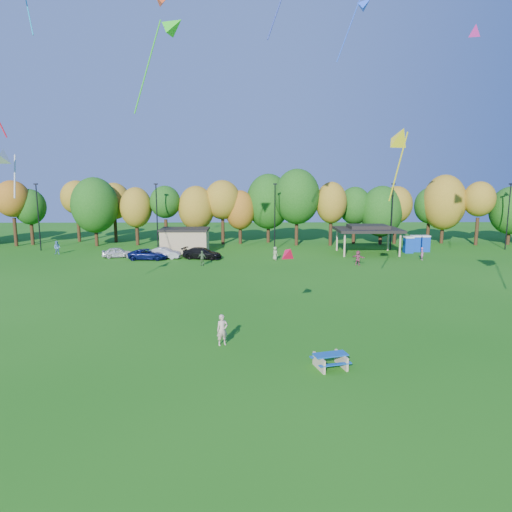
{
  "coord_description": "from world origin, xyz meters",
  "views": [
    {
      "loc": [
        -1.4,
        -21.96,
        9.8
      ],
      "look_at": [
        -1.02,
        6.0,
        5.0
      ],
      "focal_mm": 32.0,
      "sensor_mm": 36.0,
      "label": 1
    }
  ],
  "objects_px": {
    "car_c": "(148,254)",
    "car_a": "(118,252)",
    "car_d": "(202,253)",
    "kite_flyer": "(222,330)",
    "porta_potties": "(416,244)",
    "picnic_table": "(330,360)",
    "car_b": "(164,253)"
  },
  "relations": [
    {
      "from": "car_a",
      "to": "kite_flyer",
      "type": "bearing_deg",
      "value": -166.11
    },
    {
      "from": "kite_flyer",
      "to": "car_c",
      "type": "bearing_deg",
      "value": 90.32
    },
    {
      "from": "car_a",
      "to": "car_b",
      "type": "xyz_separation_m",
      "value": [
        5.95,
        -0.72,
        0.03
      ]
    },
    {
      "from": "car_b",
      "to": "car_c",
      "type": "distance_m",
      "value": 1.98
    },
    {
      "from": "car_d",
      "to": "porta_potties",
      "type": "bearing_deg",
      "value": -66.82
    },
    {
      "from": "car_b",
      "to": "picnic_table",
      "type": "bearing_deg",
      "value": -146.44
    },
    {
      "from": "picnic_table",
      "to": "car_d",
      "type": "bearing_deg",
      "value": 92.05
    },
    {
      "from": "kite_flyer",
      "to": "car_a",
      "type": "distance_m",
      "value": 33.89
    },
    {
      "from": "porta_potties",
      "to": "car_c",
      "type": "height_order",
      "value": "porta_potties"
    },
    {
      "from": "car_c",
      "to": "porta_potties",
      "type": "bearing_deg",
      "value": -78.5
    },
    {
      "from": "car_a",
      "to": "car_b",
      "type": "relative_size",
      "value": 0.93
    },
    {
      "from": "car_b",
      "to": "car_c",
      "type": "height_order",
      "value": "car_b"
    },
    {
      "from": "porta_potties",
      "to": "car_b",
      "type": "bearing_deg",
      "value": -172.08
    },
    {
      "from": "kite_flyer",
      "to": "car_a",
      "type": "xyz_separation_m",
      "value": [
        -14.85,
        30.45,
        -0.29
      ]
    },
    {
      "from": "picnic_table",
      "to": "car_b",
      "type": "distance_m",
      "value": 36.25
    },
    {
      "from": "picnic_table",
      "to": "porta_potties",
      "type": "bearing_deg",
      "value": 49.3
    },
    {
      "from": "car_c",
      "to": "car_d",
      "type": "height_order",
      "value": "car_d"
    },
    {
      "from": "car_a",
      "to": "car_d",
      "type": "relative_size",
      "value": 0.78
    },
    {
      "from": "picnic_table",
      "to": "kite_flyer",
      "type": "relative_size",
      "value": 1.12
    },
    {
      "from": "car_c",
      "to": "car_d",
      "type": "xyz_separation_m",
      "value": [
        6.49,
        0.39,
        0.05
      ]
    },
    {
      "from": "car_c",
      "to": "car_b",
      "type": "bearing_deg",
      "value": -63.68
    },
    {
      "from": "picnic_table",
      "to": "car_c",
      "type": "relative_size",
      "value": 0.44
    },
    {
      "from": "kite_flyer",
      "to": "car_a",
      "type": "bearing_deg",
      "value": 96.01
    },
    {
      "from": "car_a",
      "to": "car_d",
      "type": "distance_m",
      "value": 10.69
    },
    {
      "from": "kite_flyer",
      "to": "car_d",
      "type": "xyz_separation_m",
      "value": [
        -4.22,
        29.33,
        -0.23
      ]
    },
    {
      "from": "picnic_table",
      "to": "car_d",
      "type": "height_order",
      "value": "car_d"
    },
    {
      "from": "car_c",
      "to": "car_a",
      "type": "bearing_deg",
      "value": 72.66
    },
    {
      "from": "car_b",
      "to": "car_d",
      "type": "relative_size",
      "value": 0.84
    },
    {
      "from": "picnic_table",
      "to": "car_a",
      "type": "relative_size",
      "value": 0.55
    },
    {
      "from": "porta_potties",
      "to": "car_a",
      "type": "distance_m",
      "value": 38.99
    },
    {
      "from": "porta_potties",
      "to": "car_b",
      "type": "height_order",
      "value": "porta_potties"
    },
    {
      "from": "porta_potties",
      "to": "kite_flyer",
      "type": "distance_m",
      "value": 41.83
    }
  ]
}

